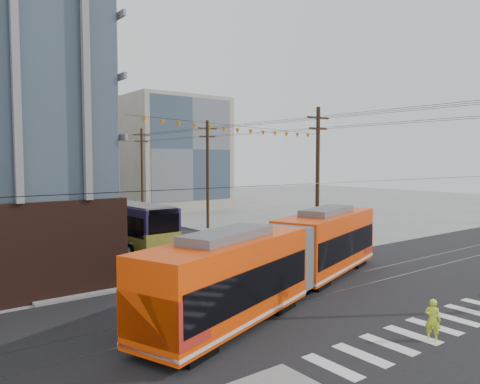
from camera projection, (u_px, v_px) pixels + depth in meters
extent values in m
plane|color=slate|center=(364.00, 312.00, 21.71)|extent=(160.00, 160.00, 0.00)
cube|color=gray|center=(168.00, 153.00, 68.89)|extent=(14.00, 14.00, 16.00)
cube|color=#8C99A5|center=(125.00, 160.00, 86.02)|extent=(16.00, 16.00, 14.00)
cylinder|color=black|center=(98.00, 170.00, 70.86)|extent=(0.30, 0.30, 11.00)
imported|color=#9C9C9D|center=(141.00, 265.00, 27.88)|extent=(3.10, 5.27, 1.64)
imported|color=silver|center=(99.00, 250.00, 32.89)|extent=(3.72, 5.28, 1.42)
imported|color=slate|center=(65.00, 239.00, 37.83)|extent=(2.32, 5.00, 1.39)
imported|color=#D5F732|center=(433.00, 320.00, 18.27)|extent=(0.56, 0.69, 1.65)
cube|color=slate|center=(308.00, 247.00, 35.99)|extent=(1.46, 3.65, 0.71)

